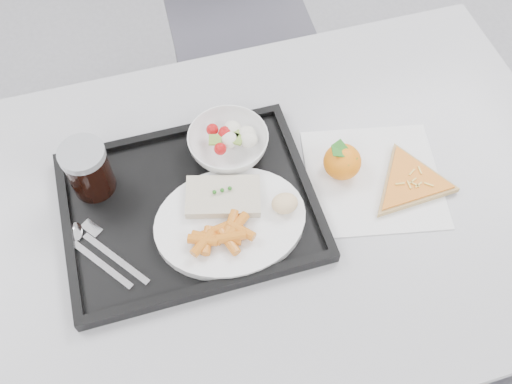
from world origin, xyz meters
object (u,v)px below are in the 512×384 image
at_px(dinner_plate, 230,222).
at_px(pizza_slice, 410,182).
at_px(salad_bowl, 228,143).
at_px(tray, 190,207).
at_px(tangerine, 342,162).
at_px(table, 268,222).
at_px(cola_glass, 88,169).

height_order(dinner_plate, pizza_slice, dinner_plate).
distance_m(dinner_plate, salad_bowl, 0.16).
height_order(dinner_plate, salad_bowl, salad_bowl).
height_order(tray, dinner_plate, dinner_plate).
bearing_deg(pizza_slice, tray, 171.04).
relative_size(tray, pizza_slice, 1.65).
xyz_separation_m(dinner_plate, pizza_slice, (0.35, -0.01, -0.01)).
bearing_deg(tray, dinner_plate, -43.59).
bearing_deg(tangerine, pizza_slice, -29.41).
bearing_deg(dinner_plate, table, 19.71).
distance_m(tray, pizza_slice, 0.41).
distance_m(tray, tangerine, 0.29).
relative_size(dinner_plate, salad_bowl, 1.78).
bearing_deg(pizza_slice, dinner_plate, 179.06).
distance_m(dinner_plate, pizza_slice, 0.35).
height_order(tray, pizza_slice, tray).
distance_m(salad_bowl, cola_glass, 0.26).
height_order(salad_bowl, pizza_slice, salad_bowl).
bearing_deg(table, tangerine, 11.29).
bearing_deg(tangerine, tray, -179.94).
distance_m(salad_bowl, pizza_slice, 0.35).
xyz_separation_m(salad_bowl, tangerine, (0.19, -0.10, -0.00)).
relative_size(tray, salad_bowl, 2.96).
distance_m(table, salad_bowl, 0.17).
bearing_deg(tray, cola_glass, 150.42).
bearing_deg(pizza_slice, table, 172.63).
xyz_separation_m(tray, tangerine, (0.29, 0.00, 0.03)).
bearing_deg(tangerine, dinner_plate, -165.72).
height_order(dinner_plate, cola_glass, cola_glass).
bearing_deg(tangerine, salad_bowl, 153.15).
bearing_deg(pizza_slice, cola_glass, 164.79).
bearing_deg(salad_bowl, table, -71.81).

